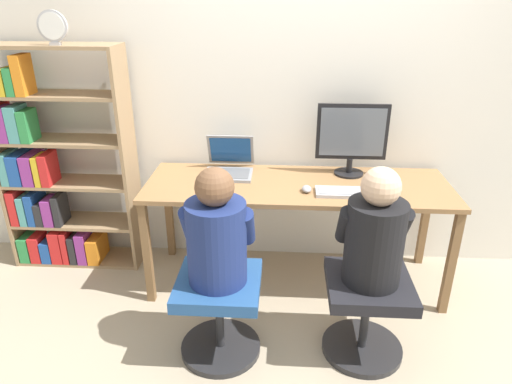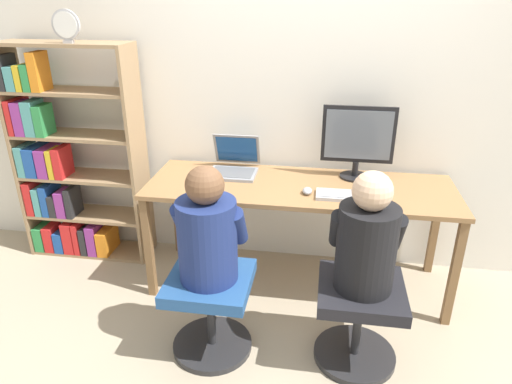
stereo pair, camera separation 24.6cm
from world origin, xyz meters
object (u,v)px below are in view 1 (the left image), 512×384
at_px(keyboard, 352,192).
at_px(office_chair_right, 219,308).
at_px(desk_clock, 53,27).
at_px(bookshelf, 51,174).
at_px(desktop_monitor, 352,138).
at_px(person_at_monitor, 375,234).
at_px(laptop, 229,166).
at_px(person_at_laptop, 217,234).
at_px(office_chair_left, 366,308).

xyz_separation_m(keyboard, office_chair_right, (-0.77, -0.59, -0.47)).
height_order(keyboard, desk_clock, desk_clock).
bearing_deg(office_chair_right, bookshelf, 146.07).
distance_m(desktop_monitor, keyboard, 0.42).
relative_size(keyboard, bookshelf, 0.28).
bearing_deg(office_chair_right, person_at_monitor, 3.71).
bearing_deg(office_chair_right, laptop, 92.50).
distance_m(desktop_monitor, office_chair_right, 1.42).
bearing_deg(person_at_laptop, office_chair_right, -90.00).
distance_m(desktop_monitor, office_chair_left, 1.14).
bearing_deg(keyboard, office_chair_right, -142.63).
height_order(person_at_monitor, person_at_laptop, person_at_monitor).
xyz_separation_m(keyboard, office_chair_left, (0.05, -0.54, -0.47)).
relative_size(laptop, desk_clock, 1.64).
height_order(office_chair_right, person_at_laptop, person_at_laptop).
distance_m(person_at_monitor, person_at_laptop, 0.82).
xyz_separation_m(office_chair_left, desk_clock, (-1.92, 0.78, 1.42)).
relative_size(office_chair_right, person_at_laptop, 0.76).
distance_m(laptop, office_chair_left, 1.31).
bearing_deg(office_chair_left, desktop_monitor, 91.88).
relative_size(laptop, keyboard, 0.76).
bearing_deg(desk_clock, person_at_laptop, -36.93).
bearing_deg(bookshelf, desk_clock, -15.59).
bearing_deg(office_chair_right, keyboard, 37.37).
distance_m(office_chair_left, office_chair_right, 0.82).
distance_m(keyboard, office_chair_right, 1.08).
bearing_deg(person_at_monitor, office_chair_left, -90.00).
bearing_deg(person_at_laptop, keyboard, 37.16).
distance_m(keyboard, bookshelf, 2.13).
xyz_separation_m(desktop_monitor, laptop, (-0.83, -0.03, -0.21)).
relative_size(keyboard, person_at_monitor, 0.69).
bearing_deg(bookshelf, laptop, -0.02).
xyz_separation_m(office_chair_left, office_chair_right, (-0.82, -0.05, 0.00)).
relative_size(desktop_monitor, keyboard, 1.10).
relative_size(desktop_monitor, bookshelf, 0.31).
xyz_separation_m(keyboard, desk_clock, (-1.87, 0.24, 0.95)).
bearing_deg(desk_clock, office_chair_left, -22.17).
bearing_deg(office_chair_left, desk_clock, 157.83).
xyz_separation_m(office_chair_right, bookshelf, (-1.33, 0.90, 0.42)).
bearing_deg(bookshelf, office_chair_left, -21.49).
relative_size(office_chair_right, desk_clock, 2.34).
relative_size(laptop, person_at_monitor, 0.53).
xyz_separation_m(desktop_monitor, person_at_laptop, (-0.79, -0.93, -0.25)).
height_order(office_chair_right, desk_clock, desk_clock).
bearing_deg(office_chair_right, person_at_laptop, 90.00).
bearing_deg(bookshelf, desktop_monitor, 0.91).
distance_m(laptop, desk_clock, 1.40).
bearing_deg(office_chair_left, person_at_monitor, 90.00).
xyz_separation_m(office_chair_right, desk_clock, (-1.10, 0.83, 1.42)).
xyz_separation_m(person_at_monitor, desk_clock, (-1.92, 0.78, 0.95)).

